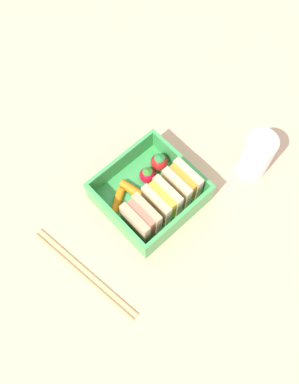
% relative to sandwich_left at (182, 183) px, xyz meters
% --- Properties ---
extents(ground_plane, '(1.20, 1.20, 0.02)m').
position_rel_sandwich_left_xyz_m(ground_plane, '(0.04, -0.03, -0.05)').
color(ground_plane, '#E4B18A').
extents(bento_tray, '(0.15, 0.15, 0.01)m').
position_rel_sandwich_left_xyz_m(bento_tray, '(0.04, -0.03, -0.04)').
color(bento_tray, '#44AD56').
rests_on(bento_tray, ground_plane).
extents(bento_rim, '(0.15, 0.15, 0.04)m').
position_rel_sandwich_left_xyz_m(bento_rim, '(0.04, -0.03, -0.01)').
color(bento_rim, '#44AD56').
rests_on(bento_rim, bento_tray).
extents(sandwich_left, '(0.04, 0.06, 0.06)m').
position_rel_sandwich_left_xyz_m(sandwich_left, '(0.00, 0.00, 0.00)').
color(sandwich_left, beige).
rests_on(sandwich_left, bento_tray).
extents(sandwich_center_left, '(0.04, 0.06, 0.06)m').
position_rel_sandwich_left_xyz_m(sandwich_center_left, '(0.04, 0.00, 0.00)').
color(sandwich_center_left, '#D6C389').
rests_on(sandwich_center_left, bento_tray).
extents(sandwich_center, '(0.04, 0.06, 0.06)m').
position_rel_sandwich_left_xyz_m(sandwich_center, '(0.09, 0.00, 0.00)').
color(sandwich_center, tan).
rests_on(sandwich_center, bento_tray).
extents(strawberry_left, '(0.03, 0.03, 0.04)m').
position_rel_sandwich_left_xyz_m(strawberry_left, '(-0.01, -0.06, -0.01)').
color(strawberry_left, red).
rests_on(strawberry_left, bento_tray).
extents(strawberry_far_left, '(0.03, 0.03, 0.03)m').
position_rel_sandwich_left_xyz_m(strawberry_far_left, '(0.03, -0.05, -0.01)').
color(strawberry_far_left, red).
rests_on(strawberry_far_left, bento_tray).
extents(carrot_stick_left, '(0.02, 0.05, 0.01)m').
position_rel_sandwich_left_xyz_m(carrot_stick_left, '(0.06, -0.05, -0.02)').
color(carrot_stick_left, orange).
rests_on(carrot_stick_left, bento_tray).
extents(carrot_stick_far_left, '(0.04, 0.03, 0.01)m').
position_rel_sandwich_left_xyz_m(carrot_stick_far_left, '(0.09, -0.06, -0.02)').
color(carrot_stick_far_left, orange).
rests_on(carrot_stick_far_left, bento_tray).
extents(chopstick_pair, '(0.04, 0.21, 0.01)m').
position_rel_sandwich_left_xyz_m(chopstick_pair, '(0.21, -0.00, -0.04)').
color(chopstick_pair, tan).
rests_on(chopstick_pair, ground_plane).
extents(drinking_glass, '(0.05, 0.05, 0.09)m').
position_rel_sandwich_left_xyz_m(drinking_glass, '(-0.12, 0.05, 0.01)').
color(drinking_glass, white).
rests_on(drinking_glass, ground_plane).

